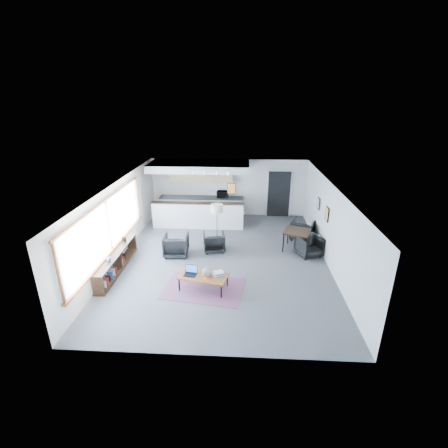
# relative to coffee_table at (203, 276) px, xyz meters

# --- Properties ---
(room) EXTENTS (7.02, 9.02, 2.62)m
(room) POSITION_rel_coffee_table_xyz_m (0.43, 1.89, 0.89)
(room) COLOR #4C4C4F
(room) RESTS_ON ground
(window) EXTENTS (0.10, 5.95, 1.66)m
(window) POSITION_rel_coffee_table_xyz_m (-3.03, 0.99, 1.04)
(window) COLOR #8CBFFF
(window) RESTS_ON room
(console) EXTENTS (0.35, 3.00, 0.80)m
(console) POSITION_rel_coffee_table_xyz_m (-2.87, 0.85, -0.08)
(console) COLOR black
(console) RESTS_ON floor
(kitchenette) EXTENTS (4.20, 1.96, 2.60)m
(kitchenette) POSITION_rel_coffee_table_xyz_m (-0.77, 5.60, 0.97)
(kitchenette) COLOR white
(kitchenette) RESTS_ON floor
(doorway) EXTENTS (1.10, 0.12, 2.15)m
(doorway) POSITION_rel_coffee_table_xyz_m (2.73, 6.32, 0.66)
(doorway) COLOR black
(doorway) RESTS_ON room
(track_light) EXTENTS (1.60, 0.07, 0.15)m
(track_light) POSITION_rel_coffee_table_xyz_m (-0.16, 4.09, 2.12)
(track_light) COLOR silver
(track_light) RESTS_ON room
(wall_art_lower) EXTENTS (0.03, 0.38, 0.48)m
(wall_art_lower) POSITION_rel_coffee_table_xyz_m (3.90, 2.29, 1.14)
(wall_art_lower) COLOR black
(wall_art_lower) RESTS_ON room
(wall_art_upper) EXTENTS (0.03, 0.34, 0.44)m
(wall_art_upper) POSITION_rel_coffee_table_xyz_m (3.90, 3.59, 1.09)
(wall_art_upper) COLOR black
(wall_art_upper) RESTS_ON room
(kilim_rug) EXTENTS (2.46, 1.86, 0.01)m
(kilim_rug) POSITION_rel_coffee_table_xyz_m (0.00, -0.00, -0.40)
(kilim_rug) COLOR #58314A
(kilim_rug) RESTS_ON floor
(coffee_table) EXTENTS (1.49, 1.02, 0.44)m
(coffee_table) POSITION_rel_coffee_table_xyz_m (0.00, 0.00, 0.00)
(coffee_table) COLOR brown
(coffee_table) RESTS_ON floor
(laptop) EXTENTS (0.39, 0.34, 0.25)m
(laptop) POSITION_rel_coffee_table_xyz_m (-0.37, 0.05, 0.11)
(laptop) COLOR black
(laptop) RESTS_ON coffee_table
(ceramic_pot) EXTENTS (0.27, 0.27, 0.27)m
(ceramic_pot) POSITION_rel_coffee_table_xyz_m (0.10, -0.04, 0.17)
(ceramic_pot) COLOR gray
(ceramic_pot) RESTS_ON coffee_table
(book_stack) EXTENTS (0.41, 0.38, 0.10)m
(book_stack) POSITION_rel_coffee_table_xyz_m (0.43, 0.05, 0.08)
(book_stack) COLOR silver
(book_stack) RESTS_ON coffee_table
(coaster) EXTENTS (0.13, 0.13, 0.01)m
(coaster) POSITION_rel_coffee_table_xyz_m (0.06, -0.17, 0.04)
(coaster) COLOR #E5590C
(coaster) RESTS_ON coffee_table
(armchair_left) EXTENTS (0.84, 0.79, 0.83)m
(armchair_left) POSITION_rel_coffee_table_xyz_m (-1.20, 2.07, 0.01)
(armchair_left) COLOR black
(armchair_left) RESTS_ON floor
(armchair_right) EXTENTS (0.84, 0.80, 0.75)m
(armchair_right) POSITION_rel_coffee_table_xyz_m (0.09, 2.49, -0.03)
(armchair_right) COLOR black
(armchair_right) RESTS_ON floor
(floor_lamp) EXTENTS (0.47, 0.47, 1.55)m
(floor_lamp) POSITION_rel_coffee_table_xyz_m (0.15, 3.11, 0.94)
(floor_lamp) COLOR black
(floor_lamp) RESTS_ON floor
(dining_table) EXTENTS (1.11, 1.11, 0.73)m
(dining_table) POSITION_rel_coffee_table_xyz_m (3.05, 2.75, 0.26)
(dining_table) COLOR black
(dining_table) RESTS_ON floor
(dining_chair_near) EXTENTS (0.82, 0.80, 0.66)m
(dining_chair_near) POSITION_rel_coffee_table_xyz_m (3.43, 2.30, -0.08)
(dining_chair_near) COLOR black
(dining_chair_near) RESTS_ON floor
(dining_chair_far) EXTENTS (0.90, 0.87, 0.71)m
(dining_chair_far) POSITION_rel_coffee_table_xyz_m (3.43, 3.70, -0.06)
(dining_chair_far) COLOR black
(dining_chair_far) RESTS_ON floor
(microwave) EXTENTS (0.53, 0.31, 0.35)m
(microwave) POSITION_rel_coffee_table_xyz_m (0.18, 6.04, 0.69)
(microwave) COLOR black
(microwave) RESTS_ON kitchenette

